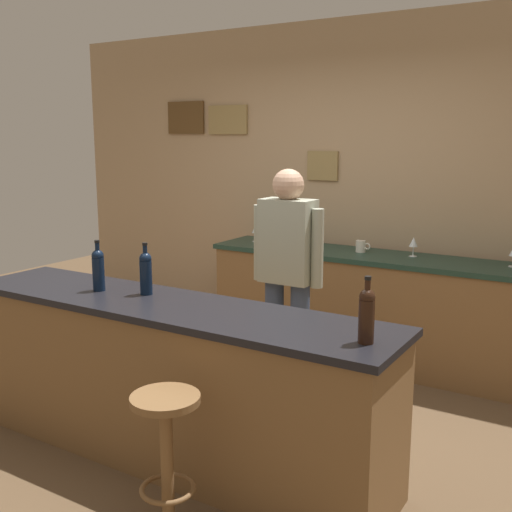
# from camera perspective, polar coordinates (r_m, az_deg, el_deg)

# --- Properties ---
(ground_plane) EXTENTS (10.00, 10.00, 0.00)m
(ground_plane) POSITION_cam_1_polar(r_m,az_deg,el_deg) (4.09, -4.23, -15.58)
(ground_plane) COLOR brown
(back_wall) EXTENTS (6.00, 0.09, 2.80)m
(back_wall) POSITION_cam_1_polar(r_m,az_deg,el_deg) (5.45, 8.17, 6.45)
(back_wall) COLOR tan
(back_wall) RESTS_ON ground_plane
(bar_counter) EXTENTS (2.71, 0.60, 0.92)m
(bar_counter) POSITION_cam_1_polar(r_m,az_deg,el_deg) (3.61, -8.14, -11.34)
(bar_counter) COLOR brown
(bar_counter) RESTS_ON ground_plane
(side_counter) EXTENTS (2.70, 0.56, 0.90)m
(side_counter) POSITION_cam_1_polar(r_m,az_deg,el_deg) (5.11, 10.37, -4.78)
(side_counter) COLOR brown
(side_counter) RESTS_ON ground_plane
(bartender) EXTENTS (0.52, 0.21, 1.62)m
(bartender) POSITION_cam_1_polar(r_m,az_deg,el_deg) (4.16, 2.92, -1.38)
(bartender) COLOR #384766
(bartender) RESTS_ON ground_plane
(bar_stool) EXTENTS (0.32, 0.32, 0.68)m
(bar_stool) POSITION_cam_1_polar(r_m,az_deg,el_deg) (2.97, -8.29, -16.55)
(bar_stool) COLOR brown
(bar_stool) RESTS_ON ground_plane
(wine_bottle_a) EXTENTS (0.07, 0.07, 0.31)m
(wine_bottle_a) POSITION_cam_1_polar(r_m,az_deg,el_deg) (3.78, -14.39, -1.11)
(wine_bottle_a) COLOR black
(wine_bottle_a) RESTS_ON bar_counter
(wine_bottle_b) EXTENTS (0.07, 0.07, 0.31)m
(wine_bottle_b) POSITION_cam_1_polar(r_m,az_deg,el_deg) (3.63, -10.16, -1.42)
(wine_bottle_b) COLOR black
(wine_bottle_b) RESTS_ON bar_counter
(wine_bottle_c) EXTENTS (0.07, 0.07, 0.31)m
(wine_bottle_c) POSITION_cam_1_polar(r_m,az_deg,el_deg) (2.78, 10.20, -5.26)
(wine_bottle_c) COLOR black
(wine_bottle_c) RESTS_ON bar_counter
(wine_glass_a) EXTENTS (0.07, 0.07, 0.16)m
(wine_glass_a) POSITION_cam_1_polar(r_m,az_deg,el_deg) (5.50, -0.03, 2.48)
(wine_glass_a) COLOR silver
(wine_glass_a) RESTS_ON side_counter
(wine_glass_b) EXTENTS (0.07, 0.07, 0.16)m
(wine_glass_b) POSITION_cam_1_polar(r_m,az_deg,el_deg) (5.31, 4.01, 2.14)
(wine_glass_b) COLOR silver
(wine_glass_b) RESTS_ON side_counter
(wine_glass_c) EXTENTS (0.07, 0.07, 0.16)m
(wine_glass_c) POSITION_cam_1_polar(r_m,az_deg,el_deg) (4.97, 14.37, 1.20)
(wine_glass_c) COLOR silver
(wine_glass_c) RESTS_ON side_counter
(coffee_mug) EXTENTS (0.12, 0.08, 0.09)m
(coffee_mug) POSITION_cam_1_polar(r_m,az_deg,el_deg) (5.08, 9.69, 0.89)
(coffee_mug) COLOR silver
(coffee_mug) RESTS_ON side_counter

